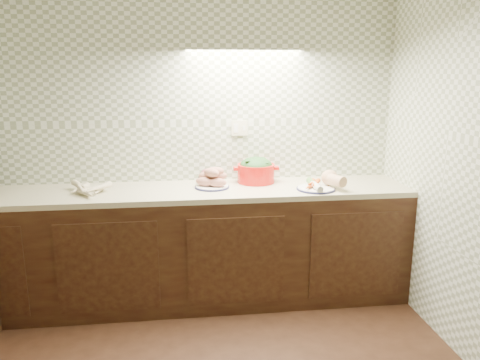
{
  "coord_description": "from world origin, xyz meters",
  "views": [
    {
      "loc": [
        0.08,
        -1.93,
        1.78
      ],
      "look_at": [
        0.49,
        1.25,
        1.02
      ],
      "focal_mm": 35.0,
      "sensor_mm": 36.0,
      "label": 1
    }
  ],
  "objects": [
    {
      "name": "room",
      "position": [
        0.0,
        0.0,
        1.63
      ],
      "size": [
        3.6,
        3.6,
        2.6
      ],
      "color": "black",
      "rests_on": "ground"
    },
    {
      "name": "counter",
      "position": [
        -0.68,
        0.68,
        0.45
      ],
      "size": [
        3.6,
        3.6,
        0.9
      ],
      "color": "black",
      "rests_on": "ground"
    },
    {
      "name": "parsnip_pile",
      "position": [
        -0.58,
        1.5,
        0.93
      ],
      "size": [
        0.35,
        0.35,
        0.07
      ],
      "color": "beige",
      "rests_on": "counter"
    },
    {
      "name": "sweet_potato_plate",
      "position": [
        0.31,
        1.53,
        0.96
      ],
      "size": [
        0.27,
        0.26,
        0.16
      ],
      "rotation": [
        0.0,
        0.0,
        -0.3
      ],
      "color": "#1A1C46",
      "rests_on": "counter"
    },
    {
      "name": "onion_bowl",
      "position": [
        0.28,
        1.65,
        0.95
      ],
      "size": [
        0.16,
        0.16,
        0.12
      ],
      "color": "black",
      "rests_on": "counter"
    },
    {
      "name": "dutch_oven",
      "position": [
        0.67,
        1.66,
        1.0
      ],
      "size": [
        0.36,
        0.31,
        0.2
      ],
      "rotation": [
        0.0,
        0.0,
        -0.05
      ],
      "color": "red",
      "rests_on": "counter"
    },
    {
      "name": "veg_plate",
      "position": [
        1.13,
        1.41,
        0.95
      ],
      "size": [
        0.37,
        0.36,
        0.13
      ],
      "rotation": [
        0.0,
        0.0,
        0.31
      ],
      "color": "#1A1C46",
      "rests_on": "counter"
    }
  ]
}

